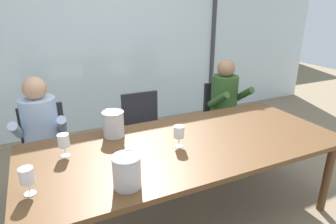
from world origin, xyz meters
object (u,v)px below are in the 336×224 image
at_px(ice_bucket_primary, 113,123).
at_px(wine_glass_near_bucket, 27,177).
at_px(dining_table, 186,149).
at_px(person_pale_blue_shirt, 41,133).
at_px(chair_center, 222,112).
at_px(wine_glass_center_pour, 64,142).
at_px(person_olive_shirt, 228,103).
at_px(wine_glass_by_left_taster, 179,133).
at_px(chair_near_curtain, 46,143).
at_px(chair_left_of_center, 143,126).
at_px(ice_bucket_secondary, 127,171).

relative_size(ice_bucket_primary, wine_glass_near_bucket, 1.26).
bearing_deg(dining_table, person_pale_blue_shirt, 141.94).
height_order(chair_center, wine_glass_center_pour, wine_glass_center_pour).
bearing_deg(chair_center, dining_table, -135.47).
height_order(dining_table, person_olive_shirt, person_olive_shirt).
bearing_deg(wine_glass_center_pour, wine_glass_by_left_taster, -14.98).
bearing_deg(chair_near_curtain, chair_left_of_center, -4.44).
xyz_separation_m(person_olive_shirt, wine_glass_near_bucket, (-2.19, -1.03, 0.17)).
relative_size(chair_left_of_center, wine_glass_center_pour, 5.01).
distance_m(chair_left_of_center, person_olive_shirt, 1.07).
relative_size(person_pale_blue_shirt, wine_glass_near_bucket, 6.84).
bearing_deg(chair_near_curtain, person_pale_blue_shirt, -105.01).
height_order(ice_bucket_secondary, wine_glass_by_left_taster, ice_bucket_secondary).
relative_size(dining_table, chair_center, 2.95).
xyz_separation_m(chair_center, person_pale_blue_shirt, (-2.12, -0.15, 0.17)).
relative_size(chair_left_of_center, ice_bucket_primary, 3.96).
distance_m(person_olive_shirt, wine_glass_center_pour, 2.05).
bearing_deg(ice_bucket_secondary, chair_near_curtain, 107.38).
distance_m(chair_center, wine_glass_by_left_taster, 1.56).
bearing_deg(wine_glass_by_left_taster, person_olive_shirt, 37.69).
xyz_separation_m(chair_near_curtain, person_olive_shirt, (2.06, -0.14, 0.17)).
bearing_deg(ice_bucket_primary, dining_table, -37.92).
relative_size(dining_table, wine_glass_near_bucket, 14.79).
relative_size(chair_center, wine_glass_center_pour, 5.01).
distance_m(chair_near_curtain, person_olive_shirt, 2.07).
xyz_separation_m(ice_bucket_primary, wine_glass_near_bucket, (-0.67, -0.58, 0.00)).
bearing_deg(wine_glass_center_pour, chair_near_curtain, 98.64).
xyz_separation_m(dining_table, chair_near_curtain, (-1.03, 0.97, -0.17)).
xyz_separation_m(chair_near_curtain, ice_bucket_secondary, (0.42, -1.34, 0.33)).
bearing_deg(person_pale_blue_shirt, dining_table, -33.62).
relative_size(dining_table, ice_bucket_primary, 11.70).
xyz_separation_m(chair_left_of_center, person_pale_blue_shirt, (-1.04, -0.13, 0.17)).
height_order(wine_glass_by_left_taster, wine_glass_center_pour, same).
relative_size(wine_glass_near_bucket, wine_glass_center_pour, 1.00).
relative_size(person_olive_shirt, wine_glass_near_bucket, 6.84).
bearing_deg(dining_table, wine_glass_near_bucket, -170.44).
height_order(dining_table, chair_center, chair_center).
xyz_separation_m(chair_near_curtain, wine_glass_near_bucket, (-0.13, -1.17, 0.34)).
height_order(person_pale_blue_shirt, wine_glass_by_left_taster, person_pale_blue_shirt).
bearing_deg(chair_left_of_center, wine_glass_near_bucket, -133.46).
distance_m(person_pale_blue_shirt, person_olive_shirt, 2.09).
bearing_deg(dining_table, ice_bucket_primary, 142.08).
bearing_deg(chair_near_curtain, person_olive_shirt, -8.01).
distance_m(ice_bucket_primary, wine_glass_by_left_taster, 0.58).
distance_m(wine_glass_by_left_taster, wine_glass_center_pour, 0.86).
height_order(dining_table, wine_glass_near_bucket, wine_glass_near_bucket).
distance_m(person_pale_blue_shirt, ice_bucket_primary, 0.74).
bearing_deg(dining_table, chair_left_of_center, 90.95).
bearing_deg(person_pale_blue_shirt, ice_bucket_primary, -33.75).
distance_m(chair_near_curtain, chair_left_of_center, 1.02).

